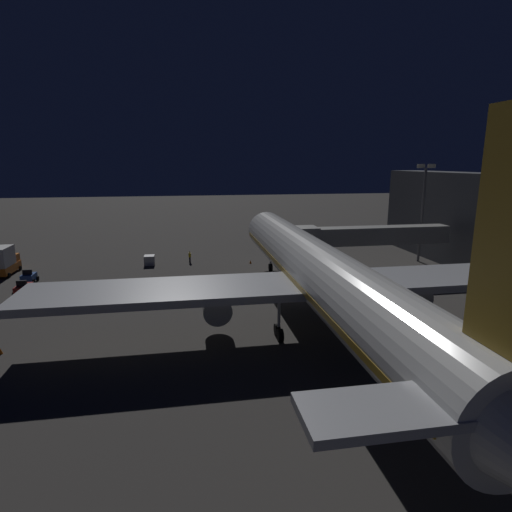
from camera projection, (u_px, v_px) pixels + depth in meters
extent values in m
plane|color=#383533|center=(289.00, 294.00, 51.22)|extent=(320.00, 320.00, 0.00)
cylinder|color=silver|center=(316.00, 270.00, 40.05)|extent=(5.57, 50.20, 5.57)
sphere|color=silver|center=(266.00, 230.00, 64.17)|extent=(5.46, 5.46, 5.46)
cube|color=gold|center=(316.00, 274.00, 40.15)|extent=(5.63, 48.19, 0.50)
cube|color=black|center=(268.00, 225.00, 62.35)|extent=(3.07, 1.40, 0.90)
cube|color=#B7BABF|center=(320.00, 284.00, 38.96)|extent=(53.86, 7.45, 0.70)
cube|color=#B7BABF|center=(491.00, 399.00, 17.25)|extent=(16.48, 3.20, 0.44)
cylinder|color=#B7BABF|center=(409.00, 293.00, 41.95)|extent=(2.62, 4.61, 2.62)
cylinder|color=black|center=(398.00, 287.00, 44.17)|extent=(2.23, 0.15, 2.23)
cylinder|color=#B7BABF|center=(216.00, 304.00, 38.70)|extent=(2.62, 4.61, 2.62)
cylinder|color=black|center=(214.00, 297.00, 40.92)|extent=(2.23, 0.15, 2.23)
cylinder|color=#B7BABF|center=(271.00, 256.00, 61.56)|extent=(0.28, 0.28, 2.41)
cylinder|color=black|center=(271.00, 267.00, 61.96)|extent=(0.45, 1.20, 1.20)
cylinder|color=#B7BABF|center=(365.00, 309.00, 39.23)|extent=(0.28, 0.28, 2.41)
cylinder|color=black|center=(361.00, 324.00, 40.26)|extent=(0.45, 1.20, 1.20)
cylinder|color=black|center=(367.00, 329.00, 39.01)|extent=(0.45, 1.20, 1.20)
cylinder|color=#B7BABF|center=(279.00, 314.00, 37.84)|extent=(0.28, 0.28, 2.41)
cylinder|color=black|center=(277.00, 330.00, 38.87)|extent=(0.45, 1.20, 1.20)
cylinder|color=black|center=(280.00, 335.00, 37.62)|extent=(0.45, 1.20, 1.20)
cube|color=#9E9E99|center=(377.00, 235.00, 59.29)|extent=(21.29, 2.60, 2.50)
cube|color=#9E9E99|center=(306.00, 238.00, 57.53)|extent=(3.20, 3.40, 3.00)
cube|color=black|center=(296.00, 238.00, 57.29)|extent=(0.70, 3.20, 2.70)
cylinder|color=#B7BABF|center=(312.00, 262.00, 58.47)|extent=(0.56, 0.56, 4.54)
cylinder|color=black|center=(315.00, 275.00, 59.01)|extent=(0.25, 0.60, 0.60)
cylinder|color=black|center=(307.00, 275.00, 58.81)|extent=(0.25, 0.60, 0.60)
cylinder|color=#59595E|center=(422.00, 216.00, 66.77)|extent=(0.40, 0.40, 15.24)
cube|color=#F9EFC6|center=(432.00, 166.00, 65.18)|extent=(1.10, 0.50, 0.60)
cube|color=#F9EFC6|center=(421.00, 166.00, 64.88)|extent=(1.10, 0.50, 0.60)
cube|color=maroon|center=(24.00, 289.00, 50.96)|extent=(1.50, 2.73, 0.90)
cube|color=black|center=(22.00, 283.00, 50.39)|extent=(1.20, 0.20, 0.70)
cylinder|color=black|center=(34.00, 289.00, 52.11)|extent=(0.24, 0.70, 0.70)
cylinder|color=black|center=(20.00, 290.00, 51.84)|extent=(0.24, 0.70, 0.70)
cylinder|color=black|center=(28.00, 294.00, 50.27)|extent=(0.24, 0.70, 0.70)
cylinder|color=black|center=(14.00, 295.00, 50.01)|extent=(0.24, 0.70, 0.70)
cube|color=orange|center=(7.00, 268.00, 60.34)|extent=(2.00, 5.93, 1.10)
cube|color=silver|center=(3.00, 257.00, 59.20)|extent=(1.90, 4.15, 2.75)
cube|color=orange|center=(12.00, 258.00, 62.17)|extent=(1.80, 1.60, 1.10)
cylinder|color=black|center=(20.00, 268.00, 62.63)|extent=(0.24, 0.70, 0.70)
cylinder|color=black|center=(5.00, 269.00, 62.28)|extent=(0.24, 0.70, 0.70)
cylinder|color=black|center=(9.00, 275.00, 58.64)|extent=(0.24, 0.70, 0.70)
cube|color=#234C9E|center=(29.00, 277.00, 55.98)|extent=(1.50, 2.24, 0.90)
cube|color=black|center=(27.00, 272.00, 55.48)|extent=(1.20, 0.20, 0.70)
cylinder|color=black|center=(38.00, 279.00, 56.97)|extent=(0.24, 0.70, 0.70)
cylinder|color=black|center=(25.00, 279.00, 56.70)|extent=(0.24, 0.70, 0.70)
cylinder|color=black|center=(34.00, 282.00, 55.46)|extent=(0.24, 0.70, 0.70)
cylinder|color=black|center=(21.00, 282.00, 55.20)|extent=(0.24, 0.70, 0.70)
cube|color=#B7BABF|center=(149.00, 260.00, 65.99)|extent=(1.59, 1.80, 1.51)
cylinder|color=black|center=(190.00, 260.00, 67.68)|extent=(0.28, 0.28, 0.86)
cylinder|color=yellow|center=(190.00, 255.00, 67.50)|extent=(0.40, 0.40, 0.70)
sphere|color=tan|center=(190.00, 252.00, 67.40)|extent=(0.24, 0.24, 0.24)
sphere|color=yellow|center=(190.00, 252.00, 67.39)|extent=(0.23, 0.23, 0.23)
cone|color=orange|center=(277.00, 261.00, 67.68)|extent=(0.36, 0.36, 0.55)
cone|color=orange|center=(250.00, 262.00, 66.96)|extent=(0.36, 0.36, 0.55)
cone|color=orange|center=(0.00, 351.00, 35.27)|extent=(0.36, 0.36, 0.55)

